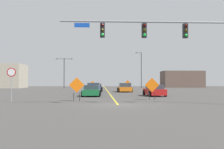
{
  "coord_description": "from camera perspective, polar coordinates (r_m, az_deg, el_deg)",
  "views": [
    {
      "loc": [
        -1.31,
        -19.22,
        1.73
      ],
      "look_at": [
        0.79,
        26.71,
        2.86
      ],
      "focal_mm": 42.59,
      "sensor_mm": 36.0,
      "label": 1
    }
  ],
  "objects": [
    {
      "name": "car_orange_approaching",
      "position": [
        42.2,
        2.74,
        -2.85
      ],
      "size": [
        2.18,
        4.47,
        1.42
      ],
      "color": "orange",
      "rests_on": "ground"
    },
    {
      "name": "construction_sign_median_near",
      "position": [
        23.25,
        -7.59,
        -2.47
      ],
      "size": [
        1.32,
        0.24,
        2.05
      ],
      "color": "orange",
      "rests_on": "ground"
    },
    {
      "name": "street_lamp_far_left",
      "position": [
        70.6,
        6.23,
        1.31
      ],
      "size": [
        1.61,
        0.24,
        9.35
      ],
      "color": "black",
      "rests_on": "ground"
    },
    {
      "name": "construction_sign_left_shoulder",
      "position": [
        52.88,
        3.36,
        -1.98
      ],
      "size": [
        1.24,
        0.07,
        1.91
      ],
      "color": "orange",
      "rests_on": "ground"
    },
    {
      "name": "roadside_building_west",
      "position": [
        71.73,
        -20.79,
        -0.31
      ],
      "size": [
        6.15,
        8.3,
        5.98
      ],
      "color": "#B2A893",
      "rests_on": "ground"
    },
    {
      "name": "construction_sign_median_far",
      "position": [
        49.31,
        -4.22,
        -2.14
      ],
      "size": [
        1.12,
        0.31,
        1.77
      ],
      "color": "orange",
      "rests_on": "ground"
    },
    {
      "name": "car_red_near",
      "position": [
        31.19,
        9.07,
        -3.39
      ],
      "size": [
        2.12,
        4.56,
        1.34
      ],
      "color": "red",
      "rests_on": "ground"
    },
    {
      "name": "street_lamp_near_left",
      "position": [
        63.7,
        -10.24,
        0.94
      ],
      "size": [
        3.93,
        0.24,
        7.13
      ],
      "color": "black",
      "rests_on": "ground"
    },
    {
      "name": "stop_sign",
      "position": [
        23.98,
        -20.8,
        -0.66
      ],
      "size": [
        0.76,
        0.07,
        2.86
      ],
      "color": "gray",
      "rests_on": "ground"
    },
    {
      "name": "roadside_building_east",
      "position": [
        74.91,
        14.8,
        -0.98
      ],
      "size": [
        10.75,
        6.19,
        4.47
      ],
      "color": "brown",
      "rests_on": "ground"
    },
    {
      "name": "road_centre_stripe",
      "position": [
        58.39,
        -1.33,
        -3.11
      ],
      "size": [
        0.16,
        78.24,
        0.01
      ],
      "color": "yellow",
      "rests_on": "ground"
    },
    {
      "name": "car_blue_distant",
      "position": [
        37.44,
        -3.93,
        -2.98
      ],
      "size": [
        2.16,
        4.31,
        1.48
      ],
      "color": "#1E389E",
      "rests_on": "ground"
    },
    {
      "name": "car_black_mid",
      "position": [
        45.08,
        -3.36,
        -2.83
      ],
      "size": [
        2.09,
        3.83,
        1.28
      ],
      "color": "black",
      "rests_on": "ground"
    },
    {
      "name": "car_green_far",
      "position": [
        30.45,
        -4.4,
        -3.55
      ],
      "size": [
        2.15,
        4.13,
        1.28
      ],
      "color": "#196B38",
      "rests_on": "ground"
    },
    {
      "name": "construction_sign_left_lane",
      "position": [
        24.67,
        8.58,
        -2.44
      ],
      "size": [
        1.33,
        0.09,
        2.04
      ],
      "color": "orange",
      "rests_on": "ground"
    },
    {
      "name": "traffic_signal_assembly",
      "position": [
        20.08,
        11.56,
        7.99
      ],
      "size": [
        12.33,
        0.44,
        6.52
      ],
      "color": "gray",
      "rests_on": "ground"
    },
    {
      "name": "ground",
      "position": [
        19.35,
        1.29,
        -6.55
      ],
      "size": [
        140.84,
        140.84,
        0.0
      ],
      "primitive_type": "plane",
      "color": "#4C4947"
    }
  ]
}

